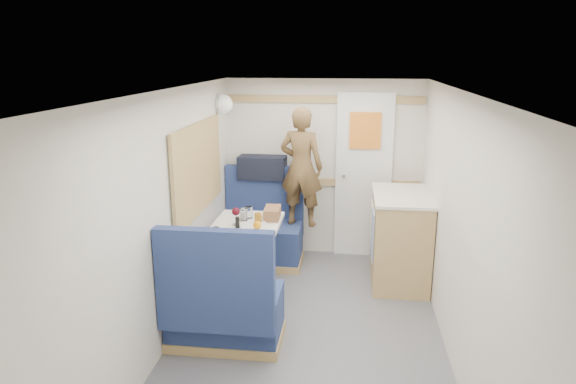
# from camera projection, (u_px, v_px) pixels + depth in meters

# --- Properties ---
(floor) EXTENTS (4.50, 4.50, 0.00)m
(floor) POSITION_uv_depth(u_px,v_px,m) (304.00, 360.00, 3.91)
(floor) COLOR #515156
(floor) RESTS_ON ground
(ceiling) EXTENTS (4.50, 4.50, 0.00)m
(ceiling) POSITION_uv_depth(u_px,v_px,m) (306.00, 94.00, 3.39)
(ceiling) COLOR silver
(ceiling) RESTS_ON wall_back
(wall_back) EXTENTS (2.20, 0.02, 2.00)m
(wall_back) POSITION_uv_depth(u_px,v_px,m) (323.00, 169.00, 5.80)
(wall_back) COLOR silver
(wall_back) RESTS_ON floor
(wall_left) EXTENTS (0.02, 4.50, 2.00)m
(wall_left) POSITION_uv_depth(u_px,v_px,m) (157.00, 230.00, 3.78)
(wall_left) COLOR silver
(wall_left) RESTS_ON floor
(wall_right) EXTENTS (0.02, 4.50, 2.00)m
(wall_right) POSITION_uv_depth(u_px,v_px,m) (465.00, 243.00, 3.51)
(wall_right) COLOR silver
(wall_right) RESTS_ON floor
(oak_trim_low) EXTENTS (2.15, 0.02, 0.08)m
(oak_trim_low) POSITION_uv_depth(u_px,v_px,m) (323.00, 182.00, 5.82)
(oak_trim_low) COLOR #A07F48
(oak_trim_low) RESTS_ON wall_back
(oak_trim_high) EXTENTS (2.15, 0.02, 0.08)m
(oak_trim_high) POSITION_uv_depth(u_px,v_px,m) (325.00, 99.00, 5.58)
(oak_trim_high) COLOR #A07F48
(oak_trim_high) RESTS_ON wall_back
(side_window) EXTENTS (0.04, 1.30, 0.72)m
(side_window) POSITION_uv_depth(u_px,v_px,m) (198.00, 168.00, 4.67)
(side_window) COLOR #AEBC9F
(side_window) RESTS_ON wall_left
(rear_door) EXTENTS (0.62, 0.12, 1.86)m
(rear_door) POSITION_uv_depth(u_px,v_px,m) (363.00, 173.00, 5.72)
(rear_door) COLOR white
(rear_door) RESTS_ON wall_back
(dinette_table) EXTENTS (0.62, 0.92, 0.72)m
(dinette_table) POSITION_uv_depth(u_px,v_px,m) (245.00, 241.00, 4.80)
(dinette_table) COLOR white
(dinette_table) RESTS_ON floor
(bench_far) EXTENTS (0.90, 0.59, 1.05)m
(bench_far) POSITION_uv_depth(u_px,v_px,m) (262.00, 236.00, 5.69)
(bench_far) COLOR navy
(bench_far) RESTS_ON floor
(bench_near) EXTENTS (0.90, 0.59, 1.05)m
(bench_near) POSITION_uv_depth(u_px,v_px,m) (224.00, 311.00, 4.04)
(bench_near) COLOR navy
(bench_near) RESTS_ON floor
(ledge) EXTENTS (0.90, 0.14, 0.04)m
(ledge) POSITION_uv_depth(u_px,v_px,m) (265.00, 180.00, 5.79)
(ledge) COLOR #A07F48
(ledge) RESTS_ON bench_far
(dome_light) EXTENTS (0.20, 0.20, 0.20)m
(dome_light) POSITION_uv_depth(u_px,v_px,m) (223.00, 104.00, 5.35)
(dome_light) COLOR white
(dome_light) RESTS_ON wall_left
(galley_counter) EXTENTS (0.57, 0.92, 0.92)m
(galley_counter) POSITION_uv_depth(u_px,v_px,m) (399.00, 237.00, 5.17)
(galley_counter) COLOR #A07F48
(galley_counter) RESTS_ON floor
(person) EXTENTS (0.52, 0.39, 1.28)m
(person) POSITION_uv_depth(u_px,v_px,m) (301.00, 167.00, 5.46)
(person) COLOR brown
(person) RESTS_ON bench_far
(duffel_bag) EXTENTS (0.53, 0.27, 0.25)m
(duffel_bag) POSITION_uv_depth(u_px,v_px,m) (262.00, 167.00, 5.75)
(duffel_bag) COLOR black
(duffel_bag) RESTS_ON ledge
(tray) EXTENTS (0.35, 0.40, 0.02)m
(tray) POSITION_uv_depth(u_px,v_px,m) (254.00, 228.00, 4.66)
(tray) COLOR silver
(tray) RESTS_ON dinette_table
(orange_fruit) EXTENTS (0.07, 0.07, 0.07)m
(orange_fruit) POSITION_uv_depth(u_px,v_px,m) (257.00, 225.00, 4.59)
(orange_fruit) COLOR #DA5109
(orange_fruit) RESTS_ON tray
(cheese_block) EXTENTS (0.11, 0.09, 0.03)m
(cheese_block) POSITION_uv_depth(u_px,v_px,m) (242.00, 236.00, 4.38)
(cheese_block) COLOR #DDCA80
(cheese_block) RESTS_ON tray
(wine_glass) EXTENTS (0.08, 0.08, 0.17)m
(wine_glass) POSITION_uv_depth(u_px,v_px,m) (236.00, 212.00, 4.73)
(wine_glass) COLOR white
(wine_glass) RESTS_ON dinette_table
(tumbler_left) EXTENTS (0.06, 0.06, 0.10)m
(tumbler_left) POSITION_uv_depth(u_px,v_px,m) (216.00, 233.00, 4.40)
(tumbler_left) COLOR silver
(tumbler_left) RESTS_ON dinette_table
(tumbler_mid) EXTENTS (0.07, 0.07, 0.12)m
(tumbler_mid) POSITION_uv_depth(u_px,v_px,m) (249.00, 212.00, 4.95)
(tumbler_mid) COLOR white
(tumbler_mid) RESTS_ON dinette_table
(tumbler_right) EXTENTS (0.07, 0.07, 0.12)m
(tumbler_right) POSITION_uv_depth(u_px,v_px,m) (244.00, 215.00, 4.87)
(tumbler_right) COLOR white
(tumbler_right) RESTS_ON dinette_table
(beer_glass) EXTENTS (0.07, 0.07, 0.10)m
(beer_glass) POSITION_uv_depth(u_px,v_px,m) (258.00, 219.00, 4.78)
(beer_glass) COLOR #925D15
(beer_glass) RESTS_ON dinette_table
(pepper_grinder) EXTENTS (0.04, 0.04, 0.10)m
(pepper_grinder) POSITION_uv_depth(u_px,v_px,m) (237.00, 222.00, 4.67)
(pepper_grinder) COLOR black
(pepper_grinder) RESTS_ON dinette_table
(salt_grinder) EXTENTS (0.04, 0.04, 0.09)m
(salt_grinder) POSITION_uv_depth(u_px,v_px,m) (243.00, 216.00, 4.89)
(salt_grinder) COLOR white
(salt_grinder) RESTS_ON dinette_table
(bread_loaf) EXTENTS (0.15, 0.27, 0.11)m
(bread_loaf) POSITION_uv_depth(u_px,v_px,m) (272.00, 213.00, 4.93)
(bread_loaf) COLOR brown
(bread_loaf) RESTS_ON dinette_table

